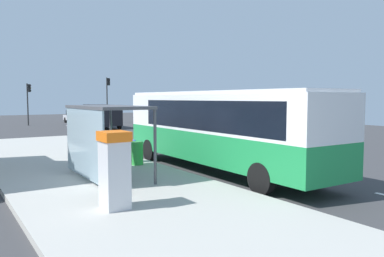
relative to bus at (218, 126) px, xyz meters
The scene contains 18 objects.
ground_plane 13.64m from the bus, 82.72° to the left, with size 56.00×92.00×0.04m, color #38383A.
sidewalk_platform 5.20m from the bus, 163.33° to the left, with size 6.20×30.00×0.18m, color #ADAAA3.
lane_stripe_seg_1 3.13m from the bus, 39.13° to the right, with size 0.16×2.20×0.01m, color silver.
lane_stripe_seg_2 4.34m from the bus, 60.04° to the left, with size 0.16×2.20×0.01m, color silver.
lane_stripe_seg_3 8.82m from the bus, 76.86° to the left, with size 0.16×2.20×0.01m, color silver.
lane_stripe_seg_4 13.67m from the bus, 81.67° to the left, with size 0.16×2.20×0.01m, color silver.
lane_stripe_seg_5 18.60m from the bus, 83.92° to the left, with size 0.16×2.20×0.01m, color silver.
lane_stripe_seg_6 23.56m from the bus, 85.21° to the left, with size 0.16×2.20×0.01m, color silver.
lane_stripe_seg_7 28.53m from the bus, 86.05° to the left, with size 0.16×2.20×0.01m, color silver.
bus is the anchor object (origin of this frame).
white_van 24.20m from the bus, 80.69° to the left, with size 2.15×5.25×2.30m.
sedan_near 33.11m from the bus, 83.04° to the left, with size 1.99×4.47×1.52m.
ticket_machine 6.50m from the bus, 150.74° to the right, with size 0.66×0.76×1.94m.
recycling_bin_green 3.59m from the bus, 137.32° to the left, with size 0.52×0.52×0.95m, color green.
recycling_bin_blue 4.07m from the bus, 129.72° to the left, with size 0.52×0.52×0.95m, color blue.
traffic_light_near_side 31.79m from the bus, 76.88° to the left, with size 0.49×0.28×5.35m.
traffic_light_far_side 31.77m from the bus, 92.50° to the left, with size 0.49×0.28×4.51m.
bus_shelter 4.74m from the bus, behind, with size 1.80×4.00×2.50m.
Camera 1 is at (-10.88, -11.44, 2.94)m, focal length 35.55 mm.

